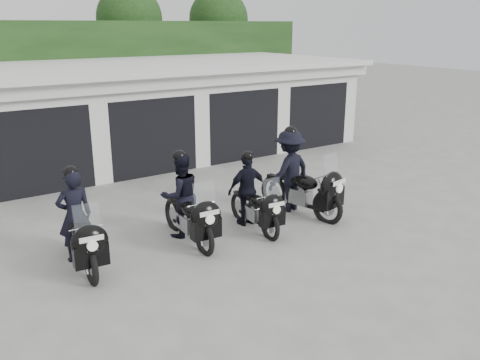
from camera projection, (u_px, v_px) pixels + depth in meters
ground at (271, 238)px, 10.35m from camera, size 80.00×80.00×0.00m
garage_block at (119, 113)px, 16.31m from camera, size 16.40×6.80×2.96m
background_vegetation at (80, 61)px, 19.96m from camera, size 20.00×3.90×5.80m
police_bike_a at (79, 228)px, 8.94m from camera, size 0.74×2.13×1.85m
police_bike_b at (185, 202)px, 10.09m from camera, size 0.87×2.14×1.86m
police_bike_c at (251, 195)px, 10.72m from camera, size 0.96×1.95×1.69m
police_bike_d at (295, 176)px, 11.54m from camera, size 1.32×2.33×2.05m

